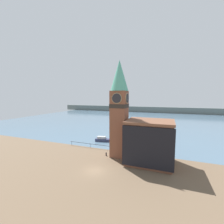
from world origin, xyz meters
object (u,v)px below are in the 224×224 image
object	(u,v)px
boat_near	(104,140)
mooring_bollard_near	(106,154)
clock_tower	(119,106)
pier_building	(150,142)

from	to	relation	value
boat_near	mooring_bollard_near	distance (m)	11.49
clock_tower	pier_building	world-z (taller)	clock_tower
clock_tower	boat_near	bearing A→B (deg)	130.49
clock_tower	mooring_bollard_near	bearing A→B (deg)	-161.98
pier_building	mooring_bollard_near	size ratio (longest dim) A/B	11.88
clock_tower	boat_near	world-z (taller)	clock_tower
pier_building	mooring_bollard_near	distance (m)	10.91
boat_near	mooring_bollard_near	world-z (taller)	boat_near
pier_building	mooring_bollard_near	xyz separation A→B (m)	(-10.09, 0.25, -4.15)
pier_building	clock_tower	bearing A→B (deg)	170.41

